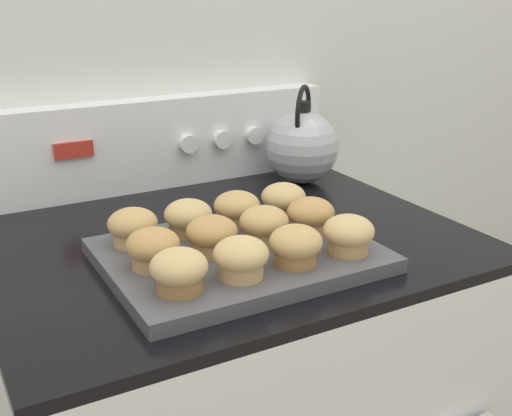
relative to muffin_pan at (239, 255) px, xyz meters
name	(u,v)px	position (x,y,z in m)	size (l,w,h in m)	color
wall_back	(141,52)	(0.03, 0.47, 0.25)	(8.00, 0.05, 2.40)	silver
control_panel	(156,143)	(0.03, 0.42, 0.08)	(0.76, 0.07, 0.18)	white
muffin_pan	(239,255)	(0.00, 0.00, 0.00)	(0.39, 0.30, 0.02)	#4C4C51
muffin_r0_c0	(179,270)	(-0.13, -0.09, 0.04)	(0.08, 0.08, 0.06)	olive
muffin_r0_c1	(241,258)	(-0.04, -0.09, 0.04)	(0.08, 0.08, 0.06)	tan
muffin_r0_c2	(296,245)	(0.04, -0.09, 0.04)	(0.08, 0.08, 0.06)	olive
muffin_r0_c3	(349,234)	(0.13, -0.09, 0.04)	(0.08, 0.08, 0.06)	tan
muffin_r1_c0	(153,248)	(-0.13, 0.00, 0.04)	(0.08, 0.08, 0.06)	tan
muffin_r1_c1	(212,235)	(-0.04, 0.00, 0.04)	(0.08, 0.08, 0.06)	tan
muffin_r1_c2	(264,225)	(0.05, 0.00, 0.04)	(0.08, 0.08, 0.06)	tan
muffin_r1_c3	(311,215)	(0.13, 0.00, 0.04)	(0.08, 0.08, 0.06)	tan
muffin_r2_c0	(133,227)	(-0.13, 0.09, 0.04)	(0.08, 0.08, 0.06)	tan
muffin_r2_c1	(188,217)	(-0.04, 0.09, 0.04)	(0.08, 0.08, 0.06)	#A37A4C
muffin_r2_c2	(237,209)	(0.04, 0.09, 0.04)	(0.08, 0.08, 0.06)	tan
muffin_r2_c3	(283,200)	(0.13, 0.09, 0.04)	(0.08, 0.08, 0.06)	olive
tea_kettle	(303,146)	(0.30, 0.29, 0.07)	(0.16, 0.16, 0.20)	#ADAFB5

